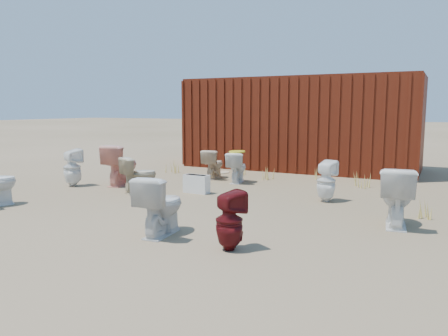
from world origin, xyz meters
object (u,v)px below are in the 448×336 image
at_px(toilet_back_e, 326,181).
at_px(toilet_back_a, 72,168).
at_px(shipping_container, 301,124).
at_px(toilet_back_yellowlid, 237,167).
at_px(toilet_front_e, 397,197).
at_px(toilet_front_maroon, 229,221).
at_px(toilet_front_pink, 121,165).
at_px(toilet_back_beige_right, 139,175).
at_px(toilet_front_c, 161,205).
at_px(toilet_back_beige_left, 213,164).
at_px(loose_tank, 197,184).

bearing_deg(toilet_back_e, toilet_back_a, 22.38).
distance_m(shipping_container, toilet_back_yellowlid, 3.15).
height_order(shipping_container, toilet_back_a, shipping_container).
bearing_deg(toilet_front_e, toilet_front_maroon, 44.08).
height_order(toilet_front_pink, toilet_back_a, toilet_front_pink).
relative_size(toilet_front_maroon, toilet_back_a, 0.89).
relative_size(toilet_front_maroon, toilet_back_yellowlid, 1.04).
xyz_separation_m(toilet_front_pink, toilet_front_e, (5.50, -0.82, -0.02)).
bearing_deg(toilet_front_e, toilet_front_pink, -15.67).
relative_size(toilet_back_beige_right, toilet_back_yellowlid, 1.04).
bearing_deg(toilet_front_e, toilet_back_a, -9.44).
bearing_deg(shipping_container, toilet_front_pink, -120.19).
height_order(toilet_front_e, toilet_back_beige_right, toilet_front_e).
height_order(toilet_front_c, toilet_back_beige_left, toilet_front_c).
height_order(shipping_container, toilet_back_e, shipping_container).
height_order(toilet_front_c, toilet_front_maroon, toilet_front_c).
height_order(toilet_back_beige_right, toilet_back_yellowlid, toilet_back_beige_right).
bearing_deg(loose_tank, toilet_front_e, -10.09).
bearing_deg(loose_tank, toilet_back_beige_right, -153.54).
distance_m(toilet_front_pink, loose_tank, 1.87).
height_order(toilet_front_pink, toilet_back_beige_right, toilet_front_pink).
distance_m(toilet_back_beige_left, toilet_back_beige_right, 2.18).
distance_m(toilet_front_maroon, toilet_front_e, 2.53).
bearing_deg(toilet_back_beige_right, toilet_front_maroon, 168.95).
bearing_deg(toilet_front_pink, toilet_front_e, 166.49).
distance_m(toilet_front_maroon, toilet_back_yellowlid, 4.59).
distance_m(toilet_front_maroon, loose_tank, 3.45).
distance_m(toilet_front_pink, toilet_front_c, 3.89).
bearing_deg(toilet_front_c, toilet_front_e, -150.70).
bearing_deg(toilet_front_c, loose_tank, -73.97).
height_order(shipping_container, loose_tank, shipping_container).
height_order(toilet_back_beige_left, toilet_back_yellowlid, toilet_back_beige_left).
xyz_separation_m(toilet_front_c, toilet_front_maroon, (1.06, -0.16, -0.04)).
bearing_deg(toilet_back_yellowlid, toilet_back_beige_right, 46.87).
height_order(toilet_front_maroon, toilet_back_beige_right, toilet_back_beige_right).
relative_size(toilet_front_c, toilet_front_e, 0.94).
distance_m(toilet_front_c, toilet_front_maroon, 1.07).
relative_size(toilet_back_a, toilet_back_beige_right, 1.12).
xyz_separation_m(toilet_front_pink, toilet_back_beige_right, (0.85, -0.48, -0.08)).
relative_size(toilet_front_pink, toilet_back_a, 1.11).
bearing_deg(toilet_front_e, toilet_back_beige_right, -11.31).
bearing_deg(toilet_front_e, toilet_front_c, 27.33).
height_order(toilet_front_e, toilet_back_a, toilet_front_e).
xyz_separation_m(toilet_back_beige_left, toilet_back_beige_right, (-0.47, -2.13, 0.01)).
xyz_separation_m(shipping_container, toilet_back_e, (1.71, -4.06, -0.84)).
distance_m(toilet_back_beige_right, toilet_back_e, 3.50).
bearing_deg(toilet_back_a, toilet_back_e, -154.24).
height_order(toilet_front_c, toilet_back_e, toilet_front_c).
height_order(toilet_front_c, toilet_back_yellowlid, toilet_front_c).
bearing_deg(toilet_back_e, toilet_front_c, 77.25).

